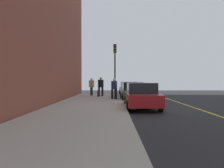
% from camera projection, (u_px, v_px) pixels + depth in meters
% --- Properties ---
extents(ground_plane, '(56.00, 56.00, 0.00)m').
position_uv_depth(ground_plane, '(142.00, 108.00, 15.31)').
color(ground_plane, black).
extents(sidewalk, '(28.00, 4.60, 0.15)m').
position_uv_depth(sidewalk, '(87.00, 107.00, 15.34)').
color(sidewalk, '#A39E93').
rests_on(sidewalk, ground).
extents(lane_stripe_centre, '(28.00, 0.14, 0.01)m').
position_uv_depth(lane_stripe_centre, '(195.00, 108.00, 15.29)').
color(lane_stripe_centre, gold).
rests_on(lane_stripe_centre, ground).
extents(snow_bank_curb, '(4.37, 0.56, 0.22)m').
position_uv_depth(snow_bank_curb, '(129.00, 104.00, 16.56)').
color(snow_bank_curb, white).
rests_on(snow_bank_curb, ground).
extents(parked_car_navy, '(4.51, 1.99, 1.51)m').
position_uv_depth(parked_car_navy, '(129.00, 89.00, 27.01)').
color(parked_car_navy, black).
rests_on(parked_car_navy, ground).
extents(parked_car_green, '(4.33, 1.98, 1.51)m').
position_uv_depth(parked_car_green, '(132.00, 91.00, 21.39)').
color(parked_car_green, black).
rests_on(parked_car_green, ground).
extents(parked_car_red, '(4.78, 1.92, 1.51)m').
position_uv_depth(parked_car_red, '(142.00, 96.00, 14.96)').
color(parked_car_red, black).
rests_on(parked_car_red, ground).
extents(pedestrian_black_coat, '(0.58, 0.55, 1.82)m').
position_uv_depth(pedestrian_black_coat, '(101.00, 86.00, 24.64)').
color(pedestrian_black_coat, black).
rests_on(pedestrian_black_coat, sidewalk).
extents(pedestrian_navy_coat, '(0.54, 0.50, 1.68)m').
position_uv_depth(pedestrian_navy_coat, '(114.00, 88.00, 20.90)').
color(pedestrian_navy_coat, black).
rests_on(pedestrian_navy_coat, sidewalk).
extents(pedestrian_tan_coat, '(0.58, 0.50, 1.76)m').
position_uv_depth(pedestrian_tan_coat, '(92.00, 86.00, 26.06)').
color(pedestrian_tan_coat, black).
rests_on(pedestrian_tan_coat, sidewalk).
extents(traffic_light_pole, '(0.35, 0.26, 4.54)m').
position_uv_depth(traffic_light_pole, '(115.00, 62.00, 21.40)').
color(traffic_light_pole, '#2D2D19').
rests_on(traffic_light_pole, sidewalk).
extents(rolling_suitcase, '(0.34, 0.22, 0.94)m').
position_uv_depth(rolling_suitcase, '(98.00, 93.00, 24.18)').
color(rolling_suitcase, '#471E19').
rests_on(rolling_suitcase, sidewalk).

